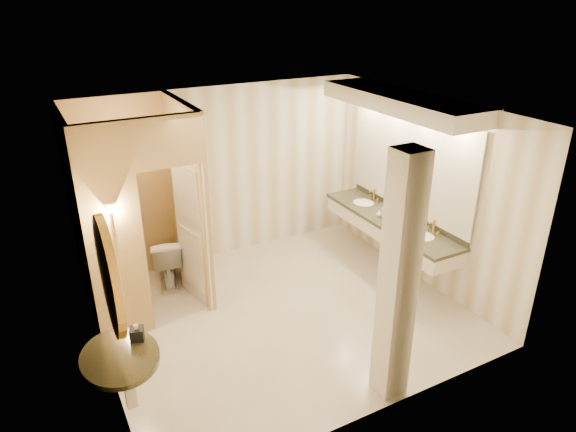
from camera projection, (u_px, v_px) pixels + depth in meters
name	position (u px, v px, depth m)	size (l,w,h in m)	color
floor	(283.00, 313.00, 6.87)	(4.50, 4.50, 0.00)	beige
ceiling	(282.00, 112.00, 5.77)	(4.50, 4.50, 0.00)	white
wall_back	(223.00, 174.00, 7.93)	(4.50, 0.02, 2.70)	white
wall_front	(383.00, 301.00, 4.71)	(4.50, 0.02, 2.70)	white
wall_left	(92.00, 264.00, 5.35)	(0.02, 4.00, 2.70)	white
wall_right	(422.00, 190.00, 7.29)	(0.02, 4.00, 2.70)	white
toilet_closet	(171.00, 208.00, 6.61)	(1.50, 1.55, 2.70)	tan
wall_sconce	(111.00, 210.00, 5.68)	(0.14, 0.14, 0.42)	#BE893D
vanity	(397.00, 169.00, 7.29)	(0.75, 2.71, 2.09)	silver
console_shelf	(115.00, 313.00, 4.56)	(0.89, 0.89, 1.90)	black
pillar	(398.00, 281.00, 5.03)	(0.29, 0.29, 2.70)	silver
tissue_box	(137.00, 334.00, 4.93)	(0.13, 0.13, 0.13)	black
toilet	(166.00, 260.00, 7.44)	(0.42, 0.73, 0.75)	white
soap_bottle_a	(384.00, 209.00, 7.72)	(0.05, 0.05, 0.12)	beige
soap_bottle_b	(379.00, 213.00, 7.61)	(0.08, 0.08, 0.11)	silver
soap_bottle_c	(384.00, 212.00, 7.55)	(0.07, 0.07, 0.19)	#C6B28C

